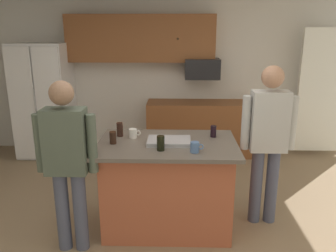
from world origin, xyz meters
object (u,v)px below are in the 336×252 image
(person_guest_by_door, at_px, (67,157))
(refrigerator, at_px, (44,100))
(microwave_over_range, at_px, (202,69))
(glass_short_whisky, at_px, (120,129))
(mug_ceramic_white, at_px, (195,147))
(person_guest_right, at_px, (268,135))
(mug_blue_stoneware, at_px, (133,133))
(glass_stout_tall, at_px, (113,138))
(serving_tray, at_px, (169,141))
(glass_pilsner, at_px, (161,143))
(kitchen_island, at_px, (167,185))
(glass_dark_ale, at_px, (213,131))

(person_guest_by_door, bearing_deg, refrigerator, 88.97)
(microwave_over_range, xyz_separation_m, glass_short_whisky, (-1.02, -2.10, -0.42))
(mug_ceramic_white, bearing_deg, person_guest_right, 26.87)
(person_guest_right, height_order, mug_blue_stoneware, person_guest_right)
(microwave_over_range, xyz_separation_m, glass_stout_tall, (-1.05, -2.35, -0.43))
(glass_short_whisky, distance_m, serving_tray, 0.59)
(refrigerator, xyz_separation_m, person_guest_right, (3.15, -2.07, 0.08))
(person_guest_right, height_order, mug_ceramic_white, person_guest_right)
(glass_pilsner, xyz_separation_m, mug_blue_stoneware, (-0.31, 0.38, -0.02))
(glass_stout_tall, xyz_separation_m, mug_ceramic_white, (0.82, -0.23, -0.01))
(serving_tray, bearing_deg, glass_stout_tall, -177.09)
(refrigerator, height_order, mug_blue_stoneware, refrigerator)
(glass_stout_tall, relative_size, mug_blue_stoneware, 1.00)
(microwave_over_range, relative_size, mug_blue_stoneware, 4.42)
(glass_pilsner, relative_size, glass_short_whisky, 0.95)
(refrigerator, bearing_deg, glass_short_whisky, -51.45)
(mug_ceramic_white, height_order, mug_blue_stoneware, mug_ceramic_white)
(kitchen_island, height_order, person_guest_right, person_guest_right)
(glass_short_whisky, xyz_separation_m, serving_tray, (0.54, -0.22, -0.06))
(mug_blue_stoneware, bearing_deg, person_guest_by_door, -132.61)
(person_guest_by_door, distance_m, serving_tray, 1.02)
(microwave_over_range, distance_m, mug_ceramic_white, 2.63)
(mug_ceramic_white, bearing_deg, glass_pilsner, 171.71)
(refrigerator, bearing_deg, serving_tray, -46.10)
(refrigerator, height_order, mug_ceramic_white, refrigerator)
(kitchen_island, bearing_deg, microwave_over_range, 77.71)
(glass_short_whisky, relative_size, serving_tray, 0.35)
(refrigerator, relative_size, glass_stout_tall, 14.67)
(mug_ceramic_white, bearing_deg, kitchen_island, 134.25)
(glass_stout_tall, bearing_deg, glass_pilsner, -20.60)
(refrigerator, xyz_separation_m, glass_stout_tall, (1.55, -2.23, 0.09))
(mug_blue_stoneware, bearing_deg, person_guest_right, -1.31)
(person_guest_right, relative_size, glass_stout_tall, 13.67)
(serving_tray, bearing_deg, mug_ceramic_white, -46.28)
(mug_ceramic_white, bearing_deg, glass_stout_tall, 164.13)
(kitchen_island, bearing_deg, glass_dark_ale, 22.95)
(person_guest_by_door, height_order, glass_pilsner, person_guest_by_door)
(mug_ceramic_white, bearing_deg, microwave_over_range, 84.89)
(kitchen_island, distance_m, mug_blue_stoneware, 0.66)
(kitchen_island, xyz_separation_m, person_guest_by_door, (-0.91, -0.43, 0.47))
(mug_blue_stoneware, bearing_deg, glass_pilsner, -50.77)
(refrigerator, distance_m, person_guest_right, 3.77)
(refrigerator, bearing_deg, glass_dark_ale, -37.36)
(kitchen_island, xyz_separation_m, glass_pilsner, (-0.06, -0.23, 0.55))
(glass_pilsner, bearing_deg, person_guest_by_door, -166.64)
(person_guest_by_door, xyz_separation_m, mug_ceramic_white, (1.18, 0.15, 0.05))
(refrigerator, xyz_separation_m, microwave_over_range, (2.60, 0.12, 0.52))
(glass_pilsner, relative_size, serving_tray, 0.33)
(kitchen_island, relative_size, person_guest_right, 0.83)
(person_guest_by_door, distance_m, mug_blue_stoneware, 0.80)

